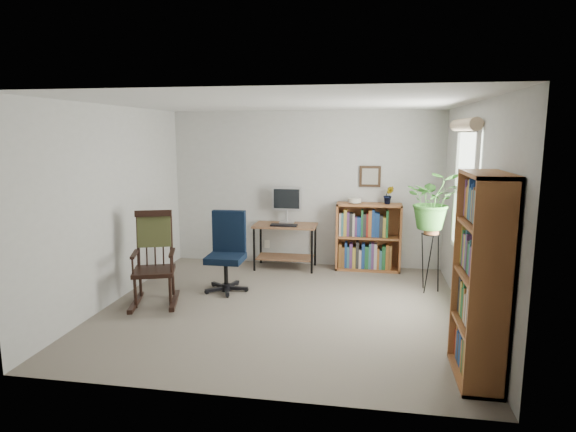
% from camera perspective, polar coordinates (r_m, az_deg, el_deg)
% --- Properties ---
extents(floor, '(4.20, 4.00, 0.00)m').
position_cam_1_polar(floor, '(5.87, -0.66, -10.82)').
color(floor, gray).
rests_on(floor, ground).
extents(ceiling, '(4.20, 4.00, 0.00)m').
position_cam_1_polar(ceiling, '(5.50, -0.71, 13.26)').
color(ceiling, silver).
rests_on(ceiling, ground).
extents(wall_back, '(4.20, 0.00, 2.40)m').
position_cam_1_polar(wall_back, '(7.52, 2.03, 3.20)').
color(wall_back, '#BBBAB6').
rests_on(wall_back, ground).
extents(wall_front, '(4.20, 0.00, 2.40)m').
position_cam_1_polar(wall_front, '(3.65, -6.29, -4.08)').
color(wall_front, '#BBBAB6').
rests_on(wall_front, ground).
extents(wall_left, '(0.00, 4.00, 2.40)m').
position_cam_1_polar(wall_left, '(6.28, -19.90, 1.28)').
color(wall_left, '#BBBAB6').
rests_on(wall_left, ground).
extents(wall_right, '(0.00, 4.00, 2.40)m').
position_cam_1_polar(wall_right, '(5.59, 21.02, 0.20)').
color(wall_right, '#BBBAB6').
rests_on(wall_right, ground).
extents(window, '(0.12, 1.20, 1.50)m').
position_cam_1_polar(window, '(5.84, 20.19, 2.64)').
color(window, white).
rests_on(window, wall_right).
extents(desk, '(0.95, 0.52, 0.69)m').
position_cam_1_polar(desk, '(7.42, -0.33, -3.62)').
color(desk, brown).
rests_on(desk, floor).
extents(monitor, '(0.46, 0.16, 0.56)m').
position_cam_1_polar(monitor, '(7.43, -0.14, 1.31)').
color(monitor, '#B7B7BC').
rests_on(monitor, desk).
extents(keyboard, '(0.40, 0.15, 0.02)m').
position_cam_1_polar(keyboard, '(7.22, -0.49, -1.09)').
color(keyboard, black).
rests_on(keyboard, desk).
extents(office_chair, '(0.60, 0.60, 1.07)m').
position_cam_1_polar(office_chair, '(6.36, -7.43, -4.23)').
color(office_chair, black).
rests_on(office_chair, floor).
extents(rocking_chair, '(0.88, 1.14, 1.16)m').
position_cam_1_polar(rocking_chair, '(6.03, -15.67, -4.88)').
color(rocking_chair, black).
rests_on(rocking_chair, floor).
extents(low_bookshelf, '(0.97, 0.32, 1.02)m').
position_cam_1_polar(low_bookshelf, '(7.39, 9.49, -2.47)').
color(low_bookshelf, '#9C5C33').
rests_on(low_bookshelf, floor).
extents(tall_bookshelf, '(0.33, 0.77, 1.76)m').
position_cam_1_polar(tall_bookshelf, '(4.33, 21.89, -6.87)').
color(tall_bookshelf, '#9C5C33').
rests_on(tall_bookshelf, floor).
extents(plant_stand, '(0.30, 0.30, 0.90)m').
position_cam_1_polar(plant_stand, '(6.59, 16.48, -4.78)').
color(plant_stand, black).
rests_on(plant_stand, floor).
extents(spider_plant, '(1.69, 1.88, 1.47)m').
position_cam_1_polar(spider_plant, '(6.41, 16.97, 4.93)').
color(spider_plant, '#306824').
rests_on(spider_plant, plant_stand).
extents(potted_plant_small, '(0.13, 0.24, 0.11)m').
position_cam_1_polar(potted_plant_small, '(7.31, 11.82, 1.83)').
color(potted_plant_small, '#306824').
rests_on(potted_plant_small, low_bookshelf).
extents(framed_picture, '(0.32, 0.04, 0.32)m').
position_cam_1_polar(framed_picture, '(7.40, 9.70, 4.64)').
color(framed_picture, black).
rests_on(framed_picture, wall_back).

